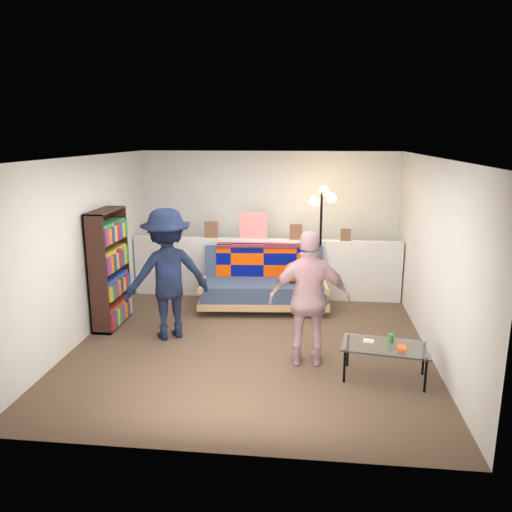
# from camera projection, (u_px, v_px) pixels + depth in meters

# --- Properties ---
(ground) EXTENTS (5.00, 5.00, 0.00)m
(ground) POSITION_uv_depth(u_px,v_px,m) (253.00, 339.00, 6.70)
(ground) COLOR brown
(ground) RESTS_ON ground
(room_shell) EXTENTS (4.60, 5.05, 2.45)m
(room_shell) POSITION_uv_depth(u_px,v_px,m) (257.00, 210.00, 6.76)
(room_shell) COLOR silver
(room_shell) RESTS_ON ground
(half_wall_ledge) EXTENTS (4.45, 0.15, 1.00)m
(half_wall_ledge) POSITION_uv_depth(u_px,v_px,m) (265.00, 268.00, 8.32)
(half_wall_ledge) COLOR silver
(half_wall_ledge) RESTS_ON ground
(ledge_decor) EXTENTS (2.97, 0.02, 0.45)m
(ledge_decor) POSITION_uv_depth(u_px,v_px,m) (252.00, 228.00, 8.17)
(ledge_decor) COLOR brown
(ledge_decor) RESTS_ON half_wall_ledge
(futon_sofa) EXTENTS (2.06, 1.12, 0.85)m
(futon_sofa) POSITION_uv_depth(u_px,v_px,m) (265.00, 283.00, 7.83)
(futon_sofa) COLOR tan
(futon_sofa) RESTS_ON ground
(bookshelf) EXTENTS (0.28, 0.83, 1.66)m
(bookshelf) POSITION_uv_depth(u_px,v_px,m) (109.00, 272.00, 7.05)
(bookshelf) COLOR black
(bookshelf) RESTS_ON ground
(coffee_table) EXTENTS (1.01, 0.66, 0.49)m
(coffee_table) POSITION_uv_depth(u_px,v_px,m) (386.00, 348.00, 5.53)
(coffee_table) COLOR black
(coffee_table) RESTS_ON ground
(floor_lamp) EXTENTS (0.41, 0.34, 1.88)m
(floor_lamp) POSITION_uv_depth(u_px,v_px,m) (322.00, 221.00, 7.90)
(floor_lamp) COLOR black
(floor_lamp) RESTS_ON ground
(person_left) EXTENTS (1.30, 1.13, 1.75)m
(person_left) POSITION_uv_depth(u_px,v_px,m) (167.00, 274.00, 6.59)
(person_left) COLOR black
(person_left) RESTS_ON ground
(person_right) EXTENTS (0.97, 0.46, 1.62)m
(person_right) POSITION_uv_depth(u_px,v_px,m) (310.00, 299.00, 5.79)
(person_right) COLOR pink
(person_right) RESTS_ON ground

